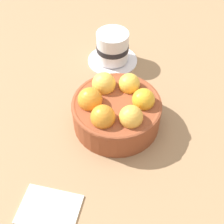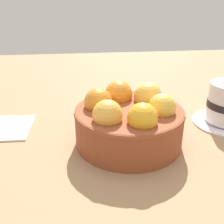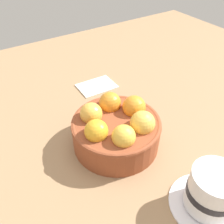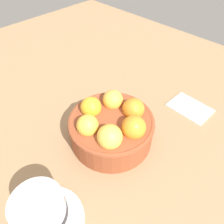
{
  "view_description": "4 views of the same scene",
  "coord_description": "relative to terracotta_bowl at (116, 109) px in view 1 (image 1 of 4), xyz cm",
  "views": [
    {
      "loc": [
        7.14,
        -40.52,
        48.58
      ],
      "look_at": [
        -0.49,
        -2.07,
        5.39
      ],
      "focal_mm": 50.82,
      "sensor_mm": 36.0,
      "label": 1
    },
    {
      "loc": [
        36.87,
        -7.13,
        22.41
      ],
      "look_at": [
        -0.96,
        -2.58,
        5.11
      ],
      "focal_mm": 42.3,
      "sensor_mm": 36.0,
      "label": 2
    },
    {
      "loc": [
        19.96,
        29.4,
        37.06
      ],
      "look_at": [
        -0.32,
        -1.96,
        6.69
      ],
      "focal_mm": 40.24,
      "sensor_mm": 36.0,
      "label": 3
    },
    {
      "loc": [
        -20.36,
        20.56,
        36.67
      ],
      "look_at": [
        0.81,
        -1.01,
        6.7
      ],
      "focal_mm": 34.53,
      "sensor_mm": 36.0,
      "label": 4
    }
  ],
  "objects": [
    {
      "name": "terracotta_bowl",
      "position": [
        0.0,
        0.0,
        0.0
      ],
      "size": [
        17.18,
        17.18,
        8.98
      ],
      "color": "brown",
      "rests_on": "ground_plane"
    },
    {
      "name": "coffee_cup",
      "position": [
        -4.51,
        19.28,
        -0.44
      ],
      "size": [
        11.93,
        11.93,
        7.76
      ],
      "color": "white",
      "rests_on": "ground_plane"
    },
    {
      "name": "folded_napkin",
      "position": [
        -7.15,
        -20.16,
        -3.71
      ],
      "size": [
        9.91,
        7.32,
        0.6
      ],
      "primitive_type": "cube",
      "rotation": [
        0.0,
        0.0,
        -0.03
      ],
      "color": "white",
      "rests_on": "ground_plane"
    },
    {
      "name": "ground_plane",
      "position": [
        0.08,
        0.01,
        -6.27
      ],
      "size": [
        141.31,
        114.0,
        4.53
      ],
      "primitive_type": "cube",
      "color": "#997551"
    }
  ]
}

